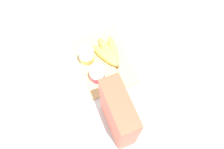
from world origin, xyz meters
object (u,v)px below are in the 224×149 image
object	(u,v)px
cereal_box	(119,115)
yogurt_cup_back	(87,57)
cutting_board	(104,61)
banana_bunch	(108,53)
yogurt_cup_front	(97,75)

from	to	relation	value
cereal_box	yogurt_cup_back	world-z (taller)	cereal_box
cutting_board	cereal_box	world-z (taller)	cereal_box
banana_bunch	cereal_box	bearing A→B (deg)	166.03
cereal_box	yogurt_cup_back	bearing A→B (deg)	-177.05
cutting_board	banana_bunch	distance (m)	0.04
cutting_board	yogurt_cup_back	size ratio (longest dim) A/B	3.30
banana_bunch	cutting_board	bearing A→B (deg)	119.85
yogurt_cup_back	banana_bunch	distance (m)	0.10
cutting_board	yogurt_cup_front	bearing A→B (deg)	144.18
yogurt_cup_front	yogurt_cup_back	distance (m)	0.10
cutting_board	cereal_box	bearing A→B (deg)	170.63
yogurt_cup_front	yogurt_cup_back	world-z (taller)	yogurt_cup_back
cutting_board	banana_bunch	xyz separation A→B (m)	(0.02, -0.03, 0.03)
cutting_board	yogurt_cup_front	xyz separation A→B (m)	(-0.08, 0.06, 0.05)
cutting_board	yogurt_cup_front	world-z (taller)	yogurt_cup_front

